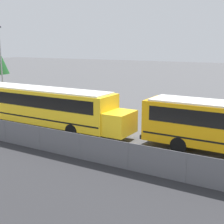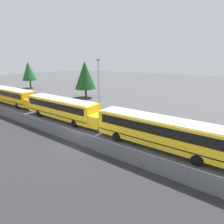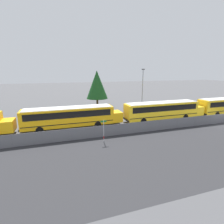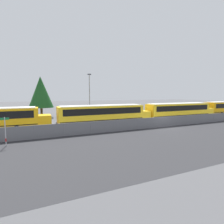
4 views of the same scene
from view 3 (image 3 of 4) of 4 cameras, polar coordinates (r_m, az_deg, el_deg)
ground_plane at (r=31.95m, az=31.25°, el=-3.17°), size 200.00×200.00×0.00m
fence at (r=31.76m, az=31.42°, el=-1.88°), size 129.55×0.07×1.46m
school_bus_2 at (r=25.29m, az=-13.19°, el=-1.21°), size 14.08×2.52×3.04m
school_bus_3 at (r=29.84m, az=16.39°, el=0.83°), size 14.08×2.52×3.04m
street_sign at (r=20.06m, az=-2.73°, el=-6.00°), size 0.70×0.09×2.61m
light_pole at (r=36.24m, az=9.92°, el=7.73°), size 0.60×0.24×8.34m
tree_0 at (r=38.32m, az=-4.92°, el=8.88°), size 4.63×4.63×8.04m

